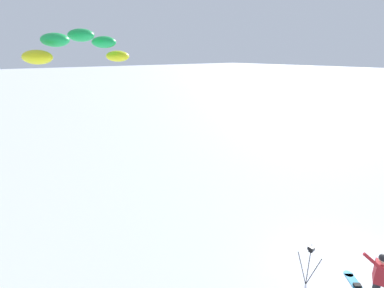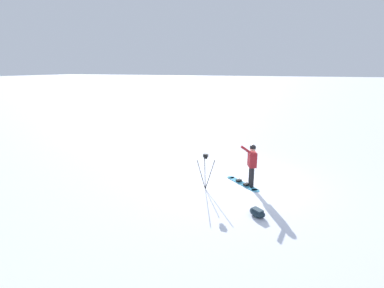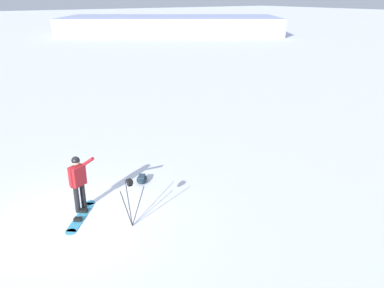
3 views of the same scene
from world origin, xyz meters
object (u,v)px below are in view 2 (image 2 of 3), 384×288
(snowboard, at_px, (242,183))
(snowboarder, at_px, (252,162))
(camera_tripod, at_px, (206,164))
(gear_bag_large, at_px, (257,212))

(snowboard, bearing_deg, snowboarder, 68.31)
(snowboarder, bearing_deg, snowboard, -111.69)
(camera_tripod, bearing_deg, snowboarder, 118.83)
(snowboard, bearing_deg, camera_tripod, -50.71)
(snowboard, height_order, camera_tripod, camera_tripod)
(gear_bag_large, xyz_separation_m, camera_tripod, (-1.34, -2.08, 0.83))
(snowboarder, relative_size, gear_bag_large, 2.57)
(snowboard, bearing_deg, gear_bag_large, 21.63)
(snowboarder, height_order, snowboard, snowboarder)
(snowboarder, xyz_separation_m, gear_bag_large, (2.17, 0.58, -0.85))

